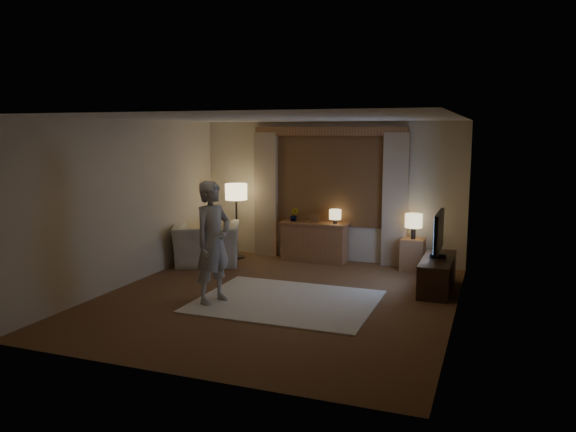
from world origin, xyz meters
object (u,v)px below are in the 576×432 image
at_px(sideboard, 314,243).
at_px(armchair, 207,245).
at_px(tv_stand, 437,274).
at_px(person, 213,242).
at_px(side_table, 413,254).

distance_m(sideboard, armchair, 1.99).
bearing_deg(sideboard, tv_stand, -26.51).
height_order(tv_stand, person, person).
height_order(sideboard, armchair, armchair).
xyz_separation_m(side_table, tv_stand, (0.54, -1.13, -0.03)).
relative_size(sideboard, side_table, 2.14).
bearing_deg(side_table, person, -128.90).
relative_size(sideboard, tv_stand, 0.86).
height_order(sideboard, tv_stand, sideboard).
bearing_deg(sideboard, side_table, -1.57).
xyz_separation_m(armchair, person, (1.21, -2.01, 0.50)).
relative_size(side_table, person, 0.33).
height_order(side_table, person, person).
distance_m(armchair, side_table, 3.69).
bearing_deg(armchair, sideboard, -175.48).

